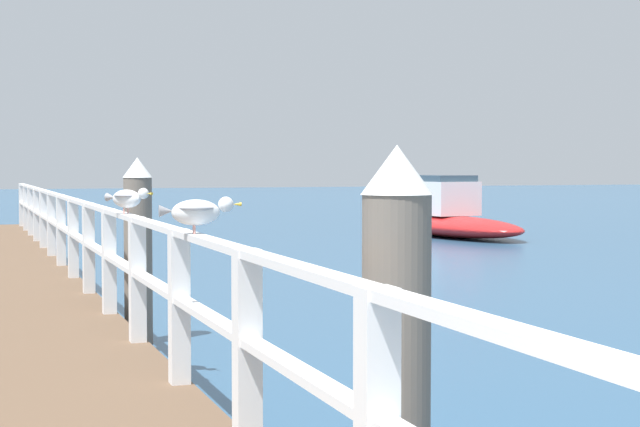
# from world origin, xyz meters

# --- Properties ---
(pier_railing) EXTENTS (0.12, 22.28, 0.97)m
(pier_railing) POSITION_xyz_m (1.03, 11.88, 1.02)
(pier_railing) COLOR white
(pier_railing) RESTS_ON pier_deck
(dock_piling_near) EXTENTS (0.29, 0.29, 1.87)m
(dock_piling_near) POSITION_xyz_m (1.41, 3.08, 0.94)
(dock_piling_near) COLOR #6B6056
(dock_piling_near) RESTS_ON ground_plane
(dock_piling_far) EXTENTS (0.29, 0.29, 1.87)m
(dock_piling_far) POSITION_xyz_m (1.41, 9.39, 0.94)
(dock_piling_far) COLOR #6B6056
(dock_piling_far) RESTS_ON ground_plane
(seagull_foreground) EXTENTS (0.48, 0.20, 0.21)m
(seagull_foreground) POSITION_xyz_m (1.03, 5.06, 1.52)
(seagull_foreground) COLOR white
(seagull_foreground) RESTS_ON pier_railing
(seagull_background) EXTENTS (0.34, 0.39, 0.21)m
(seagull_background) POSITION_xyz_m (1.03, 7.62, 1.52)
(seagull_background) COLOR white
(seagull_background) RESTS_ON pier_railing
(boat_1) EXTENTS (2.46, 5.97, 1.55)m
(boat_1) POSITION_xyz_m (11.38, 22.41, 0.51)
(boat_1) COLOR red
(boat_1) RESTS_ON ground_plane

